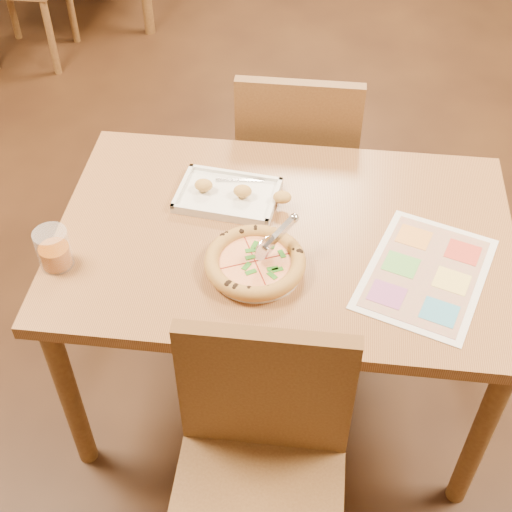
# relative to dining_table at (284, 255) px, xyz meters

# --- Properties ---
(room) EXTENTS (7.00, 7.00, 7.00)m
(room) POSITION_rel_dining_table_xyz_m (0.00, 0.00, 0.72)
(room) COLOR #331D0E
(room) RESTS_ON ground
(dining_table) EXTENTS (1.30, 0.85, 0.72)m
(dining_table) POSITION_rel_dining_table_xyz_m (0.00, 0.00, 0.00)
(dining_table) COLOR brown
(dining_table) RESTS_ON ground
(chair_near) EXTENTS (0.42, 0.42, 0.47)m
(chair_near) POSITION_rel_dining_table_xyz_m (0.00, -0.60, -0.07)
(chair_near) COLOR brown
(chair_near) RESTS_ON ground
(chair_far) EXTENTS (0.42, 0.42, 0.47)m
(chair_far) POSITION_rel_dining_table_xyz_m (-0.00, 0.60, -0.07)
(chair_far) COLOR brown
(chair_far) RESTS_ON ground
(plate) EXTENTS (0.28, 0.28, 0.01)m
(plate) POSITION_rel_dining_table_xyz_m (-0.06, -0.15, 0.09)
(plate) COLOR white
(plate) RESTS_ON dining_table
(pizza) EXTENTS (0.27, 0.27, 0.04)m
(pizza) POSITION_rel_dining_table_xyz_m (-0.07, -0.15, 0.11)
(pizza) COLOR #C18C41
(pizza) RESTS_ON plate
(pizza_cutter) EXTENTS (0.10, 0.12, 0.09)m
(pizza_cutter) POSITION_rel_dining_table_xyz_m (-0.02, -0.11, 0.17)
(pizza_cutter) COLOR silver
(pizza_cutter) RESTS_ON pizza
(appetizer_tray) EXTENTS (0.35, 0.24, 0.06)m
(appetizer_tray) POSITION_rel_dining_table_xyz_m (-0.17, 0.13, 0.10)
(appetizer_tray) COLOR silver
(appetizer_tray) RESTS_ON dining_table
(glass_tumbler) EXTENTS (0.09, 0.09, 0.11)m
(glass_tumbler) POSITION_rel_dining_table_xyz_m (-0.60, -0.19, 0.14)
(glass_tumbler) COLOR #8F410B
(glass_tumbler) RESTS_ON dining_table
(menu) EXTENTS (0.42, 0.50, 0.00)m
(menu) POSITION_rel_dining_table_xyz_m (0.39, -0.11, 0.09)
(menu) COLOR silver
(menu) RESTS_ON dining_table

